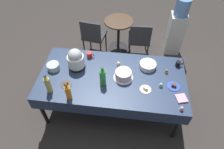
{
  "coord_description": "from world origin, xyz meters",
  "views": [
    {
      "loc": [
        0.23,
        -1.92,
        2.93
      ],
      "look_at": [
        0.0,
        0.0,
        0.8
      ],
      "focal_mm": 31.23,
      "sensor_mm": 36.0,
      "label": 1
    }
  ],
  "objects_px": {
    "slow_cooker": "(76,59)",
    "soda_bottle_lime_soda": "(103,77)",
    "soda_bottle_ginger_ale": "(48,84)",
    "cupcake_vanilla": "(118,64)",
    "dessert_plate_charcoal": "(66,84)",
    "cupcake_lemon": "(161,85)",
    "coffee_mug_red": "(90,55)",
    "dessert_plate_cream": "(146,89)",
    "round_cafe_table": "(119,30)",
    "coffee_mug_black": "(178,64)",
    "ceramic_snack_bowl": "(148,65)",
    "dessert_plate_cobalt": "(174,86)",
    "frosted_layer_cake": "(123,75)",
    "cupcake_cocoa": "(166,71)",
    "maroon_chair_right": "(140,38)",
    "maroon_chair_left": "(93,34)",
    "water_cooler": "(176,28)",
    "cupcake_mint": "(182,109)",
    "glass_salad_bowl": "(53,67)",
    "potluck_table": "(112,79)",
    "soda_bottle_orange_juice": "(68,92)"
  },
  "relations": [
    {
      "from": "slow_cooker",
      "to": "soda_bottle_lime_soda",
      "type": "xyz_separation_m",
      "value": [
        0.45,
        -0.28,
        -0.01
      ]
    },
    {
      "from": "soda_bottle_ginger_ale",
      "to": "cupcake_vanilla",
      "type": "bearing_deg",
      "value": 34.64
    },
    {
      "from": "dessert_plate_charcoal",
      "to": "cupcake_lemon",
      "type": "distance_m",
      "value": 1.36
    },
    {
      "from": "cupcake_lemon",
      "to": "coffee_mug_red",
      "type": "distance_m",
      "value": 1.24
    },
    {
      "from": "dessert_plate_cream",
      "to": "round_cafe_table",
      "type": "distance_m",
      "value": 1.86
    },
    {
      "from": "dessert_plate_charcoal",
      "to": "soda_bottle_ginger_ale",
      "type": "xyz_separation_m",
      "value": [
        -0.19,
        -0.13,
        0.13
      ]
    },
    {
      "from": "coffee_mug_black",
      "to": "coffee_mug_red",
      "type": "distance_m",
      "value": 1.42
    },
    {
      "from": "cupcake_lemon",
      "to": "round_cafe_table",
      "type": "height_order",
      "value": "cupcake_lemon"
    },
    {
      "from": "dessert_plate_charcoal",
      "to": "coffee_mug_black",
      "type": "distance_m",
      "value": 1.74
    },
    {
      "from": "ceramic_snack_bowl",
      "to": "dessert_plate_cobalt",
      "type": "xyz_separation_m",
      "value": [
        0.37,
        -0.35,
        -0.03
      ]
    },
    {
      "from": "frosted_layer_cake",
      "to": "slow_cooker",
      "type": "xyz_separation_m",
      "value": [
        -0.74,
        0.14,
        0.1
      ]
    },
    {
      "from": "cupcake_cocoa",
      "to": "maroon_chair_right",
      "type": "bearing_deg",
      "value": 109.3
    },
    {
      "from": "frosted_layer_cake",
      "to": "cupcake_vanilla",
      "type": "relative_size",
      "value": 4.32
    },
    {
      "from": "cupcake_vanilla",
      "to": "coffee_mug_red",
      "type": "xyz_separation_m",
      "value": [
        -0.49,
        0.13,
        0.01
      ]
    },
    {
      "from": "dessert_plate_charcoal",
      "to": "soda_bottle_lime_soda",
      "type": "relative_size",
      "value": 0.5
    },
    {
      "from": "maroon_chair_left",
      "to": "water_cooler",
      "type": "distance_m",
      "value": 1.73
    },
    {
      "from": "cupcake_cocoa",
      "to": "cupcake_lemon",
      "type": "distance_m",
      "value": 0.3
    },
    {
      "from": "coffee_mug_black",
      "to": "slow_cooker",
      "type": "bearing_deg",
      "value": -172.05
    },
    {
      "from": "cupcake_cocoa",
      "to": "cupcake_mint",
      "type": "bearing_deg",
      "value": -76.93
    },
    {
      "from": "coffee_mug_red",
      "to": "round_cafe_table",
      "type": "bearing_deg",
      "value": 72.69
    },
    {
      "from": "dessert_plate_cobalt",
      "to": "maroon_chair_right",
      "type": "xyz_separation_m",
      "value": [
        -0.5,
        1.43,
        -0.27
      ]
    },
    {
      "from": "glass_salad_bowl",
      "to": "dessert_plate_cobalt",
      "type": "xyz_separation_m",
      "value": [
        1.82,
        -0.13,
        -0.04
      ]
    },
    {
      "from": "slow_cooker",
      "to": "round_cafe_table",
      "type": "height_order",
      "value": "slow_cooker"
    },
    {
      "from": "potluck_table",
      "to": "coffee_mug_black",
      "type": "height_order",
      "value": "coffee_mug_black"
    },
    {
      "from": "soda_bottle_orange_juice",
      "to": "coffee_mug_black",
      "type": "xyz_separation_m",
      "value": [
        1.53,
        0.81,
        -0.09
      ]
    },
    {
      "from": "slow_cooker",
      "to": "maroon_chair_left",
      "type": "relative_size",
      "value": 0.41
    },
    {
      "from": "dessert_plate_charcoal",
      "to": "coffee_mug_black",
      "type": "bearing_deg",
      "value": 19.66
    },
    {
      "from": "soda_bottle_orange_juice",
      "to": "maroon_chair_left",
      "type": "bearing_deg",
      "value": 91.05
    },
    {
      "from": "soda_bottle_orange_juice",
      "to": "dessert_plate_charcoal",
      "type": "bearing_deg",
      "value": 116.35
    },
    {
      "from": "cupcake_cocoa",
      "to": "glass_salad_bowl",
      "type": "bearing_deg",
      "value": -175.78
    },
    {
      "from": "ceramic_snack_bowl",
      "to": "soda_bottle_lime_soda",
      "type": "bearing_deg",
      "value": -147.1
    },
    {
      "from": "coffee_mug_red",
      "to": "round_cafe_table",
      "type": "height_order",
      "value": "coffee_mug_red"
    },
    {
      "from": "slow_cooker",
      "to": "soda_bottle_ginger_ale",
      "type": "relative_size",
      "value": 1.1
    },
    {
      "from": "potluck_table",
      "to": "soda_bottle_ginger_ale",
      "type": "distance_m",
      "value": 0.93
    },
    {
      "from": "cupcake_lemon",
      "to": "maroon_chair_right",
      "type": "relative_size",
      "value": 0.08
    },
    {
      "from": "cupcake_lemon",
      "to": "ceramic_snack_bowl",
      "type": "bearing_deg",
      "value": 116.82
    },
    {
      "from": "dessert_plate_cream",
      "to": "cupcake_cocoa",
      "type": "bearing_deg",
      "value": 49.71
    },
    {
      "from": "maroon_chair_left",
      "to": "water_cooler",
      "type": "bearing_deg",
      "value": 9.37
    },
    {
      "from": "dessert_plate_cobalt",
      "to": "soda_bottle_ginger_ale",
      "type": "height_order",
      "value": "soda_bottle_ginger_ale"
    },
    {
      "from": "frosted_layer_cake",
      "to": "maroon_chair_right",
      "type": "height_order",
      "value": "frosted_layer_cake"
    },
    {
      "from": "cupcake_cocoa",
      "to": "maroon_chair_right",
      "type": "xyz_separation_m",
      "value": [
        -0.41,
        1.17,
        -0.29
      ]
    },
    {
      "from": "soda_bottle_orange_juice",
      "to": "soda_bottle_lime_soda",
      "type": "xyz_separation_m",
      "value": [
        0.41,
        0.31,
        0.02
      ]
    },
    {
      "from": "cupcake_cocoa",
      "to": "soda_bottle_orange_juice",
      "type": "height_order",
      "value": "soda_bottle_orange_juice"
    },
    {
      "from": "soda_bottle_ginger_ale",
      "to": "glass_salad_bowl",
      "type": "bearing_deg",
      "value": 101.54
    },
    {
      "from": "ceramic_snack_bowl",
      "to": "water_cooler",
      "type": "xyz_separation_m",
      "value": [
        0.62,
        1.36,
        -0.2
      ]
    },
    {
      "from": "cupcake_vanilla",
      "to": "maroon_chair_left",
      "type": "distance_m",
      "value": 1.3
    },
    {
      "from": "cupcake_mint",
      "to": "soda_bottle_orange_juice",
      "type": "bearing_deg",
      "value": 179.52
    },
    {
      "from": "potluck_table",
      "to": "dessert_plate_cream",
      "type": "height_order",
      "value": "dessert_plate_cream"
    },
    {
      "from": "soda_bottle_lime_soda",
      "to": "maroon_chair_left",
      "type": "xyz_separation_m",
      "value": [
        -0.45,
        1.5,
        -0.41
      ]
    },
    {
      "from": "glass_salad_bowl",
      "to": "maroon_chair_left",
      "type": "xyz_separation_m",
      "value": [
        0.36,
        1.29,
        -0.31
      ]
    }
  ]
}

